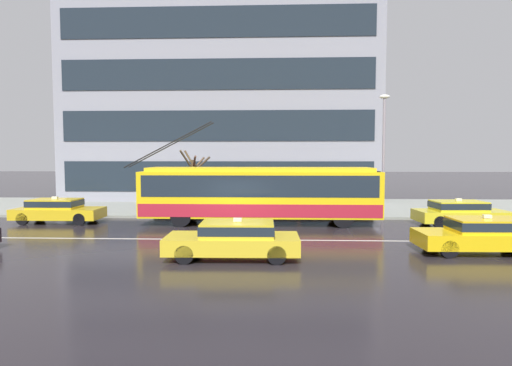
{
  "coord_description": "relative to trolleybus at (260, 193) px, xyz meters",
  "views": [
    {
      "loc": [
        1.68,
        -18.09,
        3.47
      ],
      "look_at": [
        0.82,
        3.35,
        2.11
      ],
      "focal_mm": 28.57,
      "sensor_mm": 36.0,
      "label": 1
    }
  ],
  "objects": [
    {
      "name": "lane_centre_line",
      "position": [
        -1.05,
        -4.19,
        -1.62
      ],
      "size": [
        72.0,
        0.14,
        0.01
      ],
      "primitive_type": "cube",
      "color": "silver",
      "rests_on": "ground_plane"
    },
    {
      "name": "pedestrian_at_shelter",
      "position": [
        2.35,
        4.03,
        0.06
      ],
      "size": [
        1.02,
        1.02,
        1.94
      ],
      "color": "brown",
      "rests_on": "sidewalk_slab"
    },
    {
      "name": "taxi_oncoming_far",
      "position": [
        8.28,
        -6.19,
        -0.92
      ],
      "size": [
        4.57,
        1.84,
        1.39
      ],
      "color": "yellow",
      "rests_on": "ground_plane"
    },
    {
      "name": "office_tower_corner_left",
      "position": [
        -3.44,
        15.79,
        7.96
      ],
      "size": [
        24.7,
        14.29,
        19.13
      ],
      "color": "#8D8F9C",
      "rests_on": "ground_plane"
    },
    {
      "name": "trolleybus",
      "position": [
        0.0,
        0.0,
        0.0
      ],
      "size": [
        13.12,
        2.5,
        5.31
      ],
      "color": "yellow",
      "rests_on": "ground_plane"
    },
    {
      "name": "pedestrian_walking_past",
      "position": [
        -3.11,
        2.52,
        -0.52
      ],
      "size": [
        0.51,
        0.51,
        1.62
      ],
      "color": "black",
      "rests_on": "sidewalk_slab"
    },
    {
      "name": "taxi_ahead_of_bus",
      "position": [
        10.15,
        -0.25,
        -0.92
      ],
      "size": [
        4.58,
        2.01,
        1.39
      ],
      "color": "yellow",
      "rests_on": "ground_plane"
    },
    {
      "name": "ground_plane",
      "position": [
        -1.05,
        -2.99,
        -1.62
      ],
      "size": [
        160.0,
        160.0,
        0.0
      ],
      "primitive_type": "plane",
      "color": "black"
    },
    {
      "name": "taxi_queued_behind_bus",
      "position": [
        -10.73,
        -0.13,
        -0.92
      ],
      "size": [
        4.51,
        1.78,
        1.39
      ],
      "color": "gold",
      "rests_on": "ground_plane"
    },
    {
      "name": "street_lamp",
      "position": [
        6.97,
        2.41,
        2.57
      ],
      "size": [
        0.6,
        0.32,
        6.86
      ],
      "color": "gray",
      "rests_on": "sidewalk_slab"
    },
    {
      "name": "taxi_oncoming_near",
      "position": [
        -0.66,
        -7.31,
        -0.92
      ],
      "size": [
        4.58,
        1.89,
        1.39
      ],
      "color": "yellow",
      "rests_on": "ground_plane"
    },
    {
      "name": "sidewalk_slab",
      "position": [
        -1.05,
        6.6,
        -1.55
      ],
      "size": [
        80.0,
        10.0,
        0.14
      ],
      "primitive_type": "cube",
      "color": "gray",
      "rests_on": "ground_plane"
    },
    {
      "name": "street_tree_bare",
      "position": [
        -4.22,
        3.85,
        0.56
      ],
      "size": [
        1.82,
        2.2,
        3.77
      ],
      "color": "brown",
      "rests_on": "sidewalk_slab"
    },
    {
      "name": "pedestrian_approaching_curb",
      "position": [
        -2.13,
        4.38,
        -0.5
      ],
      "size": [
        0.38,
        0.38,
        1.65
      ],
      "color": "#4D4352",
      "rests_on": "sidewalk_slab"
    }
  ]
}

